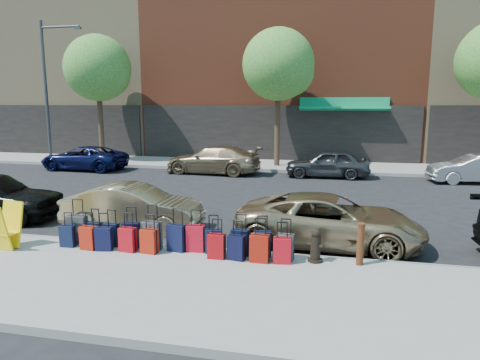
% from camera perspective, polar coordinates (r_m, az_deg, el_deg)
% --- Properties ---
extents(ground, '(120.00, 120.00, 0.00)m').
position_cam_1_polar(ground, '(14.48, -1.92, -3.73)').
color(ground, black).
rests_on(ground, ground).
extents(sidewalk_near, '(60.00, 4.00, 0.15)m').
position_cam_1_polar(sidewalk_near, '(8.62, -12.82, -13.26)').
color(sidewalk_near, gray).
rests_on(sidewalk_near, ground).
extents(sidewalk_far, '(60.00, 4.00, 0.15)m').
position_cam_1_polar(sidewalk_far, '(24.12, 3.89, 1.99)').
color(sidewalk_far, gray).
rests_on(sidewalk_far, ground).
extents(curb_near, '(60.00, 0.08, 0.15)m').
position_cam_1_polar(curb_near, '(10.35, -8.06, -9.07)').
color(curb_near, gray).
rests_on(curb_near, ground).
extents(curb_far, '(60.00, 0.08, 0.15)m').
position_cam_1_polar(curb_far, '(22.15, 3.13, 1.28)').
color(curb_far, gray).
rests_on(curb_far, ground).
extents(building_left, '(15.00, 12.12, 16.00)m').
position_cam_1_polar(building_left, '(37.40, -20.06, 16.43)').
color(building_left, '#957F5B').
rests_on(building_left, ground).
extents(building_center, '(17.00, 12.85, 20.00)m').
position_cam_1_polar(building_center, '(32.48, 6.33, 21.60)').
color(building_center, brown).
rests_on(building_center, ground).
extents(tree_left, '(3.80, 3.80, 7.27)m').
position_cam_1_polar(tree_left, '(26.76, -18.16, 13.77)').
color(tree_left, black).
rests_on(tree_left, sidewalk_far).
extents(tree_center, '(3.80, 3.80, 7.27)m').
position_cam_1_polar(tree_center, '(23.39, 5.48, 14.82)').
color(tree_center, black).
rests_on(tree_center, sidewalk_far).
extents(streetlight, '(2.59, 0.18, 8.00)m').
position_cam_1_polar(streetlight, '(27.73, -24.19, 11.70)').
color(streetlight, '#333338').
rests_on(streetlight, sidewalk_far).
extents(suitcase_front_0, '(0.47, 0.28, 1.07)m').
position_cam_1_polar(suitcase_front_0, '(11.06, -20.83, -6.16)').
color(suitcase_front_0, '#35363A').
rests_on(suitcase_front_0, sidewalk_near).
extents(suitcase_front_1, '(0.37, 0.23, 0.86)m').
position_cam_1_polar(suitcase_front_1, '(10.86, -18.80, -6.69)').
color(suitcase_front_1, black).
rests_on(suitcase_front_1, sidewalk_near).
extents(suitcase_front_2, '(0.37, 0.21, 0.88)m').
position_cam_1_polar(suitcase_front_2, '(10.59, -16.80, -6.98)').
color(suitcase_front_2, black).
rests_on(suitcase_front_2, sidewalk_near).
extents(suitcase_front_3, '(0.42, 0.27, 0.96)m').
position_cam_1_polar(suitcase_front_3, '(10.37, -14.28, -7.07)').
color(suitcase_front_3, black).
rests_on(suitcase_front_3, sidewalk_near).
extents(suitcase_front_4, '(0.46, 0.30, 1.04)m').
position_cam_1_polar(suitcase_front_4, '(10.11, -11.70, -7.25)').
color(suitcase_front_4, '#3C3C41').
rests_on(suitcase_front_4, sidewalk_near).
extents(suitcase_front_5, '(0.44, 0.30, 0.99)m').
position_cam_1_polar(suitcase_front_5, '(9.91, -8.44, -7.62)').
color(suitcase_front_5, black).
rests_on(suitcase_front_5, sidewalk_near).
extents(suitcase_front_6, '(0.41, 0.24, 0.97)m').
position_cam_1_polar(suitcase_front_6, '(9.82, -5.94, -7.74)').
color(suitcase_front_6, '#B40B1E').
rests_on(suitcase_front_6, sidewalk_near).
extents(suitcase_front_7, '(0.39, 0.25, 0.87)m').
position_cam_1_polar(suitcase_front_7, '(9.70, -3.56, -8.14)').
color(suitcase_front_7, black).
rests_on(suitcase_front_7, sidewalk_near).
extents(suitcase_front_8, '(0.42, 0.28, 0.93)m').
position_cam_1_polar(suitcase_front_8, '(9.55, 0.04, -8.30)').
color(suitcase_front_8, black).
rests_on(suitcase_front_8, sidewalk_near).
extents(suitcase_front_9, '(0.41, 0.28, 0.91)m').
position_cam_1_polar(suitcase_front_9, '(9.48, 2.98, -8.49)').
color(suitcase_front_9, black).
rests_on(suitcase_front_9, sidewalk_near).
extents(suitcase_front_10, '(0.38, 0.23, 0.90)m').
position_cam_1_polar(suitcase_front_10, '(9.35, 6.05, -8.83)').
color(suitcase_front_10, '#424147').
rests_on(suitcase_front_10, sidewalk_near).
extents(suitcase_back_0, '(0.35, 0.21, 0.82)m').
position_cam_1_polar(suitcase_back_0, '(10.88, -21.97, -6.93)').
color(suitcase_back_0, black).
rests_on(suitcase_back_0, sidewalk_near).
extents(suitcase_back_1, '(0.39, 0.26, 0.88)m').
position_cam_1_polar(suitcase_back_1, '(10.51, -19.54, -7.27)').
color(suitcase_back_1, '#A41A0A').
rests_on(suitcase_back_1, sidewalk_near).
extents(suitcase_back_2, '(0.40, 0.27, 0.87)m').
position_cam_1_polar(suitcase_back_2, '(10.33, -17.69, -7.47)').
color(suitcase_back_2, black).
rests_on(suitcase_back_2, sidewalk_near).
extents(suitcase_back_3, '(0.39, 0.25, 0.89)m').
position_cam_1_polar(suitcase_back_3, '(10.10, -14.74, -7.68)').
color(suitcase_back_3, '#AD0B15').
rests_on(suitcase_back_3, sidewalk_near).
extents(suitcase_back_4, '(0.40, 0.26, 0.89)m').
position_cam_1_polar(suitcase_back_4, '(9.88, -12.01, -7.97)').
color(suitcase_back_4, '#A81C0A').
rests_on(suitcase_back_4, sidewalk_near).
extents(suitcase_back_7, '(0.37, 0.22, 0.88)m').
position_cam_1_polar(suitcase_back_7, '(9.37, -3.16, -8.79)').
color(suitcase_back_7, '#9B0A0E').
rests_on(suitcase_back_7, sidewalk_near).
extents(suitcase_back_8, '(0.40, 0.28, 0.86)m').
position_cam_1_polar(suitcase_back_8, '(9.28, -0.47, -8.99)').
color(suitcase_back_8, black).
rests_on(suitcase_back_8, sidewalk_near).
extents(suitcase_back_9, '(0.41, 0.25, 0.95)m').
position_cam_1_polar(suitcase_back_9, '(9.16, 2.62, -9.08)').
color(suitcase_back_9, maroon).
rests_on(suitcase_back_9, sidewalk_near).
extents(suitcase_back_10, '(0.39, 0.26, 0.88)m').
position_cam_1_polar(suitcase_back_10, '(9.13, 5.62, -9.33)').
color(suitcase_back_10, '#B20B16').
rests_on(suitcase_back_10, sidewalk_near).
extents(fire_hydrant, '(0.36, 0.32, 0.71)m').
position_cam_1_polar(fire_hydrant, '(9.30, 10.04, -8.73)').
color(fire_hydrant, black).
rests_on(fire_hydrant, sidewalk_near).
extents(bollard, '(0.16, 0.16, 0.89)m').
position_cam_1_polar(bollard, '(9.28, 15.76, -8.15)').
color(bollard, '#38190C').
rests_on(bollard, sidewalk_near).
extents(display_rack, '(0.69, 0.74, 1.06)m').
position_cam_1_polar(display_rack, '(11.28, -28.90, -5.46)').
color(display_rack, yellow).
rests_on(display_rack, sidewalk_near).
extents(car_near_1, '(3.89, 1.56, 1.26)m').
position_cam_1_polar(car_near_1, '(12.25, -14.01, -3.55)').
color(car_near_1, tan).
rests_on(car_near_1, ground).
extents(car_near_2, '(4.65, 2.35, 1.26)m').
position_cam_1_polar(car_near_2, '(10.80, 11.87, -5.30)').
color(car_near_2, '#987F5D').
rests_on(car_near_2, ground).
extents(car_far_0, '(4.64, 2.32, 1.26)m').
position_cam_1_polar(car_far_0, '(24.25, -20.07, 2.77)').
color(car_far_0, '#0D123C').
rests_on(car_far_0, ground).
extents(car_far_1, '(4.95, 2.35, 1.39)m').
position_cam_1_polar(car_far_1, '(21.59, -3.63, 2.71)').
color(car_far_1, '#927959').
rests_on(car_far_1, ground).
extents(car_far_2, '(3.97, 1.67, 1.34)m').
position_cam_1_polar(car_far_2, '(20.83, 11.58, 2.18)').
color(car_far_2, '#343437').
rests_on(car_far_2, ground).
extents(car_far_3, '(3.96, 1.84, 1.26)m').
position_cam_1_polar(car_far_3, '(21.53, 28.72, 1.28)').
color(car_far_3, silver).
rests_on(car_far_3, ground).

